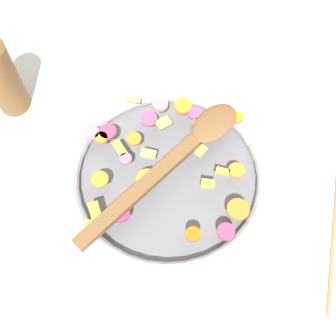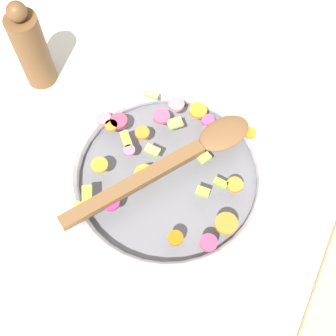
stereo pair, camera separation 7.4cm
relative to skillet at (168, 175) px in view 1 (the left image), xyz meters
The scene contains 5 objects.
ground_plane 0.02m from the skillet, ahead, with size 4.00×4.00×0.00m, color silver.
skillet is the anchor object (origin of this frame).
chopped_vegetables 0.04m from the skillet, 53.61° to the left, with size 0.27×0.30×0.01m.
wooden_spoon 0.05m from the skillet, 32.58° to the right, with size 0.31×0.22×0.01m.
pepper_mill 0.32m from the skillet, 73.53° to the left, with size 0.06×0.06×0.19m.
Camera 1 is at (-0.32, -0.07, 0.72)m, focal length 50.00 mm.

